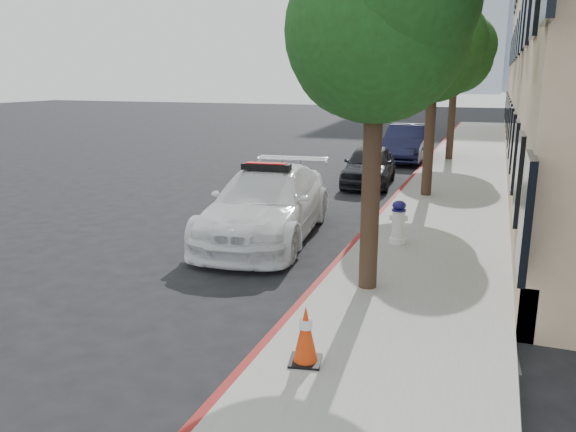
# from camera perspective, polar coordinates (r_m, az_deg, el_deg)

# --- Properties ---
(ground) EXTENTS (120.00, 120.00, 0.00)m
(ground) POSITION_cam_1_polar(r_m,az_deg,el_deg) (12.28, -3.24, -2.94)
(ground) COLOR black
(ground) RESTS_ON ground
(sidewalk) EXTENTS (3.20, 50.00, 0.15)m
(sidewalk) POSITION_cam_1_polar(r_m,az_deg,el_deg) (21.09, 17.00, 3.84)
(sidewalk) COLOR gray
(sidewalk) RESTS_ON ground
(curb_strip) EXTENTS (0.12, 50.00, 0.15)m
(curb_strip) POSITION_cam_1_polar(r_m,az_deg,el_deg) (21.22, 12.84, 4.17)
(curb_strip) COLOR maroon
(curb_strip) RESTS_ON ground
(tree_near) EXTENTS (2.92, 2.82, 5.62)m
(tree_near) POSITION_cam_1_polar(r_m,az_deg,el_deg) (8.96, 9.18, 18.31)
(tree_near) COLOR black
(tree_near) RESTS_ON sidewalk
(tree_mid) EXTENTS (2.77, 2.64, 5.43)m
(tree_mid) POSITION_cam_1_polar(r_m,az_deg,el_deg) (16.85, 14.73, 15.56)
(tree_mid) COLOR black
(tree_mid) RESTS_ON sidewalk
(tree_far) EXTENTS (3.10, 3.00, 5.81)m
(tree_far) POSITION_cam_1_polar(r_m,az_deg,el_deg) (24.83, 16.75, 15.31)
(tree_far) COLOR black
(tree_far) RESTS_ON sidewalk
(police_car) EXTENTS (2.81, 5.62, 1.72)m
(police_car) POSITION_cam_1_polar(r_m,az_deg,el_deg) (12.64, -2.18, 1.26)
(police_car) COLOR white
(police_car) RESTS_ON ground
(parked_car_mid) EXTENTS (1.88, 4.00, 1.32)m
(parked_car_mid) POSITION_cam_1_polar(r_m,az_deg,el_deg) (19.19, 8.26, 5.13)
(parked_car_mid) COLOR black
(parked_car_mid) RESTS_ON ground
(parked_car_far) EXTENTS (1.75, 4.79, 1.57)m
(parked_car_far) POSITION_cam_1_polar(r_m,az_deg,el_deg) (24.94, 12.08, 7.28)
(parked_car_far) COLOR #141533
(parked_car_far) RESTS_ON ground
(fire_hydrant) EXTENTS (0.38, 0.35, 0.92)m
(fire_hydrant) POSITION_cam_1_polar(r_m,az_deg,el_deg) (11.98, 11.15, -0.66)
(fire_hydrant) COLOR white
(fire_hydrant) RESTS_ON sidewalk
(traffic_cone) EXTENTS (0.46, 0.46, 0.74)m
(traffic_cone) POSITION_cam_1_polar(r_m,az_deg,el_deg) (6.99, 1.80, -11.96)
(traffic_cone) COLOR black
(traffic_cone) RESTS_ON sidewalk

